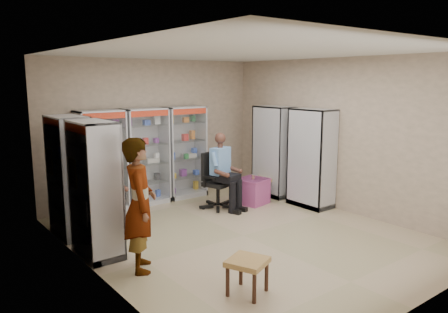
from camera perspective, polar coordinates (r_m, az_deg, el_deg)
floor at (r=7.43m, az=2.52°, el=-10.27°), size 6.00×6.00×0.00m
room_shell at (r=6.99m, az=2.65°, el=5.04°), size 5.02×6.02×3.01m
cabinet_back_left at (r=8.80m, az=-15.67°, el=-0.67°), size 0.90×0.50×2.00m
cabinet_back_mid at (r=9.19m, az=-10.19°, el=-0.01°), size 0.90×0.50×2.00m
cabinet_back_right at (r=9.66m, az=-5.19°, el=0.59°), size 0.90×0.50×2.00m
cabinet_right_far at (r=9.78m, az=6.50°, el=0.68°), size 0.90×0.50×2.00m
cabinet_right_near at (r=9.04m, az=11.36°, el=-0.22°), size 0.90×0.50×2.00m
cabinet_left_far at (r=7.63m, az=-19.49°, el=-2.47°), size 0.90×0.50×2.00m
cabinet_left_near at (r=6.62m, az=-16.47°, el=-4.16°), size 0.90×0.50×2.00m
wooden_chair at (r=8.16m, az=-15.18°, el=-5.28°), size 0.42×0.42×0.94m
seated_customer at (r=8.07m, az=-15.11°, el=-3.99°), size 0.44×0.60×1.34m
office_chair at (r=8.80m, az=-0.80°, el=-3.16°), size 0.77×0.77×1.14m
seated_shopkeeper at (r=8.73m, az=-0.60°, el=-2.23°), size 0.65×0.77×1.45m
pink_trunk at (r=9.20m, az=3.76°, el=-4.53°), size 0.66×0.65×0.54m
tea_glass at (r=9.08m, az=3.83°, el=-2.68°), size 0.07×0.07×0.10m
woven_stool_a at (r=9.71m, az=5.02°, el=-4.05°), size 0.46×0.46×0.44m
woven_stool_b at (r=5.49m, az=3.06°, el=-15.36°), size 0.58×0.58×0.44m
standing_man at (r=6.00m, az=-10.94°, el=-6.22°), size 0.68×0.79×1.83m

